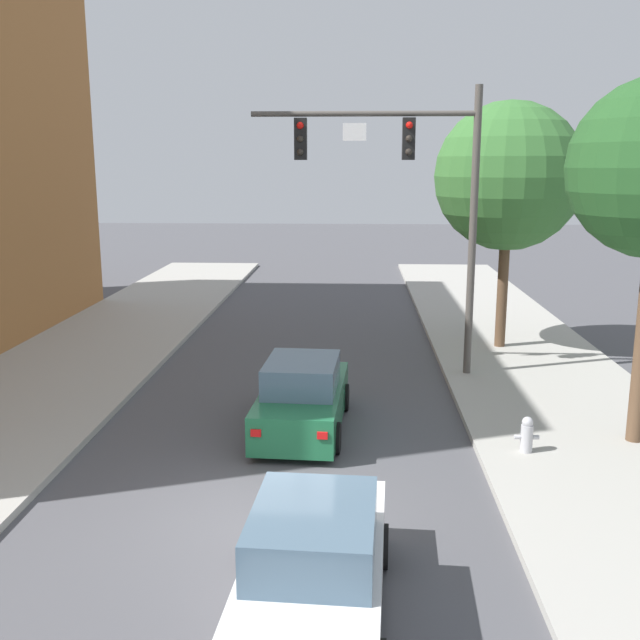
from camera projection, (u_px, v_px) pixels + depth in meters
The scene contains 6 objects.
ground_plane at pixel (259, 516), 11.93m from camera, with size 120.00×120.00×0.00m, color #4C4C51.
traffic_signal_mast at pixel (412, 180), 18.64m from camera, with size 5.86×0.38×7.50m.
car_lead_green at pixel (303, 398), 15.72m from camera, with size 2.01×4.32×1.60m.
car_following_white at pixel (315, 568), 9.08m from camera, with size 2.00×4.32×1.60m.
fire_hydrant at pixel (527, 434), 14.17m from camera, with size 0.48×0.24×0.72m.
street_tree_second at pixel (508, 177), 21.44m from camera, with size 4.40×4.40×7.39m.
Camera 1 is at (1.53, -10.92, 5.69)m, focal length 40.60 mm.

